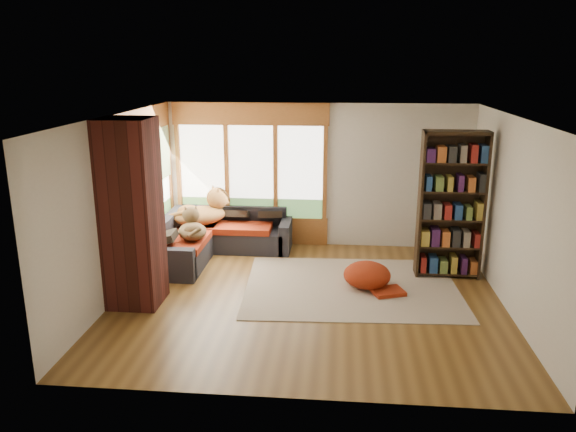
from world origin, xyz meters
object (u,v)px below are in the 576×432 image
(brick_chimney, at_px, (132,214))
(area_rug, at_px, (351,287))
(bookshelf, at_px, (451,205))
(dog_brindle, at_px, (192,222))
(pouf, at_px, (367,274))
(sectional_sofa, at_px, (203,239))
(dog_tan, at_px, (204,206))

(brick_chimney, distance_m, area_rug, 3.40)
(area_rug, relative_size, bookshelf, 1.38)
(dog_brindle, bearing_deg, brick_chimney, 147.67)
(bookshelf, bearing_deg, pouf, -155.19)
(sectional_sofa, bearing_deg, bookshelf, -11.67)
(sectional_sofa, bearing_deg, dog_tan, 92.77)
(sectional_sofa, bearing_deg, brick_chimney, -105.64)
(dog_tan, relative_size, dog_brindle, 1.37)
(area_rug, bearing_deg, dog_tan, 149.82)
(brick_chimney, bearing_deg, dog_brindle, 75.69)
(pouf, height_order, dog_tan, dog_tan)
(pouf, relative_size, dog_brindle, 0.85)
(dog_tan, bearing_deg, pouf, -64.39)
(sectional_sofa, xyz_separation_m, dog_brindle, (-0.05, -0.48, 0.44))
(sectional_sofa, xyz_separation_m, area_rug, (2.58, -1.22, -0.30))
(area_rug, distance_m, dog_brindle, 2.83)
(brick_chimney, bearing_deg, dog_tan, 80.01)
(sectional_sofa, height_order, area_rug, sectional_sofa)
(area_rug, xyz_separation_m, dog_tan, (-2.61, 1.52, 0.81))
(bookshelf, relative_size, dog_brindle, 2.77)
(brick_chimney, xyz_separation_m, area_rug, (3.03, 0.83, -1.29))
(dog_tan, xyz_separation_m, dog_brindle, (-0.01, -0.78, -0.08))
(bookshelf, height_order, dog_brindle, bookshelf)
(brick_chimney, bearing_deg, bookshelf, 17.70)
(area_rug, distance_m, dog_tan, 3.13)
(bookshelf, distance_m, dog_tan, 4.24)
(area_rug, relative_size, dog_brindle, 3.81)
(area_rug, xyz_separation_m, dog_brindle, (-2.63, 0.74, 0.74))
(brick_chimney, bearing_deg, sectional_sofa, 77.71)
(pouf, bearing_deg, area_rug, -172.90)
(area_rug, height_order, pouf, pouf)
(brick_chimney, distance_m, dog_brindle, 1.71)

